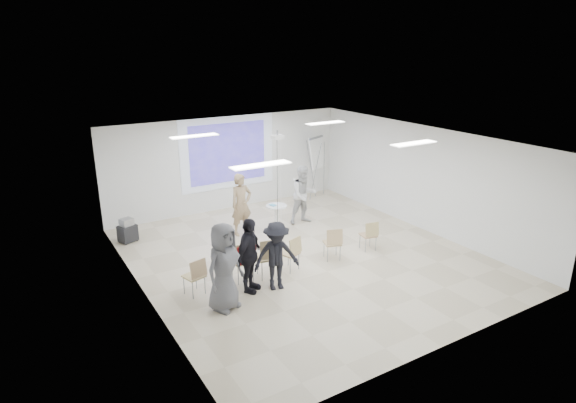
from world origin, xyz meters
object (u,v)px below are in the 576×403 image
audience_outer (224,262)px  flipchart_easel (317,153)px  player_right (304,192)px  audience_left (249,250)px  laptop (267,255)px  chair_right_far (370,233)px  audience_mid (276,252)px  chair_left_mid (244,258)px  av_cart (127,231)px  pedestal_table (276,215)px  chair_far_left (196,274)px  chair_center (292,251)px  chair_left_inner (268,255)px  player_left (241,201)px  chair_right_inner (333,241)px

audience_outer → flipchart_easel: 7.84m
player_right → audience_left: bearing=-134.3°
laptop → chair_right_far: bearing=-171.1°
audience_mid → audience_outer: audience_outer is taller
chair_left_mid → av_cart: size_ratio=1.45×
pedestal_table → chair_right_far: 2.90m
chair_far_left → laptop: size_ratio=2.37×
pedestal_table → flipchart_easel: flipchart_easel is taller
chair_center → pedestal_table: bearing=48.1°
chair_right_far → audience_outer: bearing=-160.4°
av_cart → chair_left_mid: bearing=-87.6°
chair_center → av_cart: size_ratio=1.29×
flipchart_easel → chair_left_mid: bearing=-161.9°
chair_left_inner → chair_right_far: (3.01, -0.01, -0.10)m
player_left → chair_far_left: player_left is taller
chair_left_mid → chair_right_inner: size_ratio=1.13×
chair_left_inner → player_right: bearing=55.4°
pedestal_table → laptop: bearing=-124.2°
player_left → chair_left_mid: bearing=-120.5°
audience_left → audience_mid: bearing=-57.3°
chair_far_left → audience_left: bearing=-36.9°
pedestal_table → chair_left_mid: 3.33m
player_left → laptop: 2.76m
pedestal_table → chair_left_mid: bearing=-132.7°
chair_right_inner → audience_mid: bearing=-145.1°
pedestal_table → audience_outer: audience_outer is taller
chair_right_far → chair_far_left: bearing=-170.7°
audience_mid → av_cart: bearing=129.4°
chair_left_inner → chair_right_far: size_ratio=1.22×
chair_left_inner → chair_right_inner: size_ratio=1.14×
player_right → chair_left_inner: size_ratio=1.99×
chair_right_inner → chair_right_far: bearing=18.6°
chair_left_inner → audience_mid: bearing=-88.5°
chair_left_mid → audience_mid: bearing=-51.2°
chair_far_left → av_cart: 3.79m
audience_mid → chair_center: bearing=50.8°
chair_left_mid → audience_mid: (0.47, -0.66, 0.31)m
pedestal_table → audience_mid: (-1.79, -3.11, 0.47)m
chair_far_left → chair_left_mid: 1.16m
laptop → chair_left_inner: bearing=92.1°
chair_right_inner → chair_right_far: 1.16m
pedestal_table → player_right: player_right is taller
chair_center → audience_left: size_ratio=0.45×
chair_center → chair_right_far: (2.35, -0.05, -0.03)m
chair_left_mid → chair_right_far: (3.56, -0.14, -0.10)m
audience_mid → audience_outer: (-1.31, -0.17, 0.15)m
player_left → audience_mid: player_left is taller
audience_left → av_cart: audience_left is taller
audience_mid → flipchart_easel: size_ratio=0.83×
audience_left → flipchart_easel: (5.07, 4.84, 0.62)m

